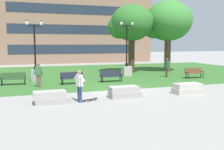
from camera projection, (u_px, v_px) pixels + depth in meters
name	position (u px, v px, depth m)	size (l,w,h in m)	color
ground_plane	(122.00, 90.00, 17.57)	(140.00, 140.00, 0.00)	gray
grass_lawn	(87.00, 73.00, 26.98)	(40.00, 20.00, 0.02)	#336628
concrete_block_center	(51.00, 97.00, 13.56)	(1.88, 0.90, 0.64)	#9E9991
concrete_block_left	(124.00, 92.00, 15.07)	(1.81, 0.90, 0.64)	#9E9991
concrete_block_right	(187.00, 89.00, 16.21)	(1.80, 0.90, 0.64)	#B2ADA3
person_skateboarder	(79.00, 84.00, 13.72)	(0.34, 1.53, 1.71)	#384C7A
skateboard	(89.00, 100.00, 14.08)	(1.04, 0.46, 0.14)	black
park_bench_near_left	(72.00, 77.00, 19.91)	(1.85, 0.72, 0.90)	#1E232D
park_bench_near_right	(111.00, 75.00, 21.02)	(1.82, 0.60, 0.90)	#1E232D
park_bench_far_left	(194.00, 72.00, 23.32)	(1.82, 0.59, 0.90)	brown
park_bench_far_right	(13.00, 78.00, 19.49)	(1.81, 0.58, 0.90)	#284723
lamp_post_center	(127.00, 65.00, 24.92)	(1.32, 0.80, 5.19)	#ADA89E
lamp_post_left	(36.00, 69.00, 21.51)	(1.32, 0.80, 4.96)	gray
tree_near_right	(131.00, 24.00, 27.16)	(4.63, 4.41, 7.08)	#42301E
tree_near_left	(168.00, 22.00, 28.41)	(5.37, 5.11, 7.69)	brown
person_bystander_near_lawn	(39.00, 74.00, 18.33)	(0.70, 0.41, 1.71)	brown
person_bystander_far_lawn	(167.00, 67.00, 23.85)	(0.27, 0.81, 1.71)	brown
building_facade_distant	(74.00, 18.00, 40.23)	(25.87, 1.03, 13.82)	#8E6B56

